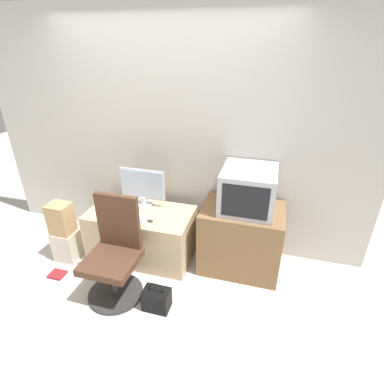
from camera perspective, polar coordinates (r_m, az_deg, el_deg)
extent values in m
plane|color=beige|center=(3.00, -12.55, -22.10)|extent=(12.00, 12.00, 0.00)
cube|color=beige|center=(3.33, -4.27, 10.51)|extent=(4.40, 0.05, 2.60)
cube|color=#CCB289|center=(3.45, -9.51, -7.85)|extent=(1.13, 0.61, 0.57)
cube|color=olive|center=(3.26, 9.26, -8.65)|extent=(0.83, 0.59, 0.72)
cylinder|color=silver|center=(3.43, -9.16, -2.25)|extent=(0.19, 0.19, 0.02)
cylinder|color=silver|center=(3.41, -9.22, -1.49)|extent=(0.08, 0.08, 0.08)
cube|color=silver|center=(3.32, -9.43, 1.57)|extent=(0.52, 0.01, 0.34)
cube|color=silver|center=(3.32, -9.47, 1.52)|extent=(0.49, 0.02, 0.31)
cube|color=white|center=(3.22, -11.76, -4.68)|extent=(0.36, 0.14, 0.01)
ellipsoid|color=#4C4C51|center=(3.11, -7.94, -5.42)|extent=(0.06, 0.03, 0.03)
cube|color=#B7B7BC|center=(2.99, 10.67, 0.54)|extent=(0.52, 0.55, 0.42)
cube|color=black|center=(2.75, 10.05, -1.89)|extent=(0.43, 0.01, 0.33)
cylinder|color=#333333|center=(3.20, -14.29, -18.15)|extent=(0.53, 0.53, 0.03)
cylinder|color=#4C4C51|center=(3.07, -14.70, -15.65)|extent=(0.05, 0.05, 0.35)
cube|color=#513323|center=(2.93, -15.18, -12.62)|extent=(0.47, 0.47, 0.07)
cube|color=#513323|center=(2.90, -13.87, -5.39)|extent=(0.42, 0.05, 0.55)
cube|color=beige|center=(3.70, -22.71, -9.31)|extent=(0.25, 0.22, 0.35)
cube|color=tan|center=(3.52, -23.71, -4.66)|extent=(0.23, 0.20, 0.35)
cube|color=black|center=(2.95, -6.77, -19.64)|extent=(0.25, 0.17, 0.21)
torus|color=black|center=(2.87, -6.90, -18.01)|extent=(0.15, 0.01, 0.15)
cube|color=maroon|center=(3.60, -24.27, -14.12)|extent=(0.16, 0.14, 0.02)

